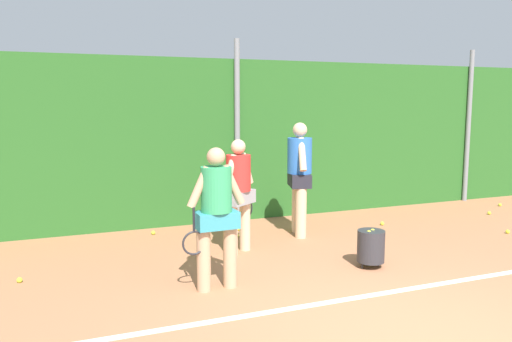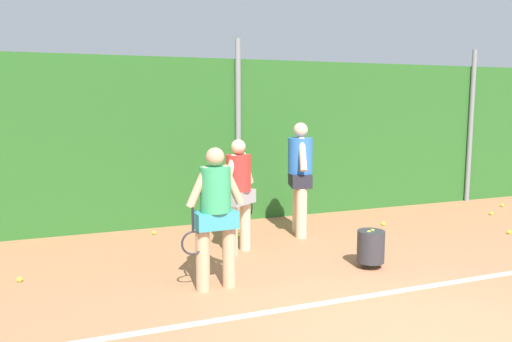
{
  "view_description": "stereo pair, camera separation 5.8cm",
  "coord_description": "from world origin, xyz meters",
  "views": [
    {
      "loc": [
        -3.07,
        -3.45,
        2.17
      ],
      "look_at": [
        -0.47,
        3.08,
        1.22
      ],
      "focal_mm": 35.66,
      "sensor_mm": 36.0,
      "label": 1
    },
    {
      "loc": [
        -3.02,
        -3.47,
        2.17
      ],
      "look_at": [
        -0.47,
        3.08,
        1.22
      ],
      "focal_mm": 35.66,
      "sensor_mm": 36.0,
      "label": 2
    }
  ],
  "objects": [
    {
      "name": "tennis_ball_5",
      "position": [
        -3.54,
        3.12,
        0.03
      ],
      "size": [
        0.07,
        0.07,
        0.07
      ],
      "primitive_type": "sphere",
      "color": "#CCDB33",
      "rests_on": "ground_plane"
    },
    {
      "name": "hedge_fence_backdrop",
      "position": [
        0.0,
        5.34,
        1.47
      ],
      "size": [
        18.6,
        0.25,
        2.94
      ],
      "primitive_type": "cube",
      "color": "#286023",
      "rests_on": "ground_plane"
    },
    {
      "name": "tennis_ball_8",
      "position": [
        2.28,
        3.91,
        0.03
      ],
      "size": [
        0.07,
        0.07,
        0.07
      ],
      "primitive_type": "sphere",
      "color": "#CCDB33",
      "rests_on": "ground_plane"
    },
    {
      "name": "tennis_ball_3",
      "position": [
        -0.4,
        4.09,
        0.03
      ],
      "size": [
        0.07,
        0.07,
        0.07
      ],
      "primitive_type": "sphere",
      "color": "#CCDB33",
      "rests_on": "ground_plane"
    },
    {
      "name": "ground_plane",
      "position": [
        0.0,
        1.56,
        0.0
      ],
      "size": [
        28.61,
        28.61,
        0.0
      ],
      "primitive_type": "plane",
      "color": "#B2704C"
    },
    {
      "name": "ball_hopper",
      "position": [
        0.75,
        2.03,
        0.29
      ],
      "size": [
        0.36,
        0.36,
        0.51
      ],
      "color": "#2D2D33",
      "rests_on": "ground_plane"
    },
    {
      "name": "tennis_ball_6",
      "position": [
        -0.22,
        4.49,
        0.03
      ],
      "size": [
        0.07,
        0.07,
        0.07
      ],
      "primitive_type": "sphere",
      "color": "#CCDB33",
      "rests_on": "ground_plane"
    },
    {
      "name": "court_baseline_paint",
      "position": [
        0.0,
        1.19,
        0.0
      ],
      "size": [
        13.59,
        0.1,
        0.01
      ],
      "primitive_type": "cube",
      "color": "white",
      "rests_on": "ground_plane"
    },
    {
      "name": "player_backcourt_far",
      "position": [
        0.62,
        3.89,
        1.04
      ],
      "size": [
        0.46,
        0.75,
        1.85
      ],
      "rotation": [
        0.0,
        0.0,
        4.42
      ],
      "color": "beige",
      "rests_on": "ground_plane"
    },
    {
      "name": "tennis_ball_13",
      "position": [
        3.88,
        2.65,
        0.03
      ],
      "size": [
        0.07,
        0.07,
        0.07
      ],
      "primitive_type": "sphere",
      "color": "#CCDB33",
      "rests_on": "ground_plane"
    },
    {
      "name": "tennis_ball_10",
      "position": [
        4.74,
        3.86,
        0.03
      ],
      "size": [
        0.07,
        0.07,
        0.07
      ],
      "primitive_type": "sphere",
      "color": "#CCDB33",
      "rests_on": "ground_plane"
    },
    {
      "name": "tennis_ball_12",
      "position": [
        5.58,
        4.39,
        0.03
      ],
      "size": [
        0.07,
        0.07,
        0.07
      ],
      "primitive_type": "sphere",
      "color": "#CCDB33",
      "rests_on": "ground_plane"
    },
    {
      "name": "tennis_ball_1",
      "position": [
        1.54,
        2.97,
        0.03
      ],
      "size": [
        0.07,
        0.07,
        0.07
      ],
      "primitive_type": "sphere",
      "color": "#CCDB33",
      "rests_on": "ground_plane"
    },
    {
      "name": "player_foreground_near",
      "position": [
        -1.38,
        2.04,
        0.93
      ],
      "size": [
        0.78,
        0.36,
        1.67
      ],
      "rotation": [
        0.0,
        0.0,
        3.18
      ],
      "color": "tan",
      "rests_on": "ground_plane"
    },
    {
      "name": "fence_post_center",
      "position": [
        0.0,
        5.17,
        1.64
      ],
      "size": [
        0.1,
        0.1,
        3.28
      ],
      "primitive_type": "cylinder",
      "color": "gray",
      "rests_on": "ground_plane"
    },
    {
      "name": "player_midcourt",
      "position": [
        -0.64,
        3.32,
        0.92
      ],
      "size": [
        0.63,
        0.55,
        1.65
      ],
      "rotation": [
        0.0,
        0.0,
        0.6
      ],
      "color": "beige",
      "rests_on": "ground_plane"
    },
    {
      "name": "tennis_ball_2",
      "position": [
        -1.62,
        4.77,
        0.03
      ],
      "size": [
        0.07,
        0.07,
        0.07
      ],
      "primitive_type": "sphere",
      "color": "#CCDB33",
      "rests_on": "ground_plane"
    },
    {
      "name": "fence_post_right",
      "position": [
        5.36,
        5.17,
        1.64
      ],
      "size": [
        0.1,
        0.1,
        3.28
      ],
      "primitive_type": "cylinder",
      "color": "gray",
      "rests_on": "ground_plane"
    }
  ]
}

